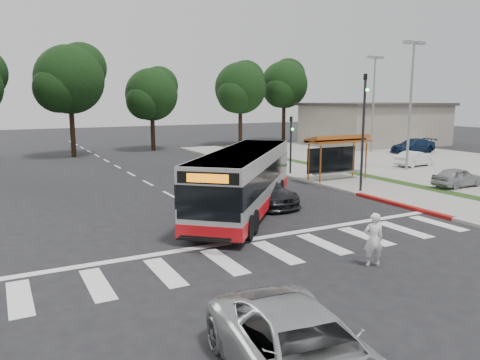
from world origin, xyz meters
TOP-DOWN VIEW (x-y plane):
  - ground at (0.00, 0.00)m, footprint 140.00×140.00m
  - sidewalk_east at (11.00, 8.00)m, footprint 4.00×40.00m
  - curb_east at (9.00, 8.00)m, footprint 0.30×40.00m
  - curb_east_red at (9.00, -2.00)m, footprint 0.32×6.00m
  - parking_lot at (23.00, 10.00)m, footprint 18.00×36.00m
  - commercial_building at (30.00, 22.00)m, footprint 14.00×10.00m
  - building_roof_cap at (30.00, 22.00)m, footprint 14.60×10.60m
  - crosswalk_ladder at (0.00, -5.00)m, footprint 18.00×2.60m
  - bus_shelter at (10.80, 5.10)m, footprint 4.20×1.60m
  - traffic_signal_ne_tall at (9.60, 1.49)m, footprint 0.18×0.37m
  - traffic_signal_ne_short at (9.60, 8.49)m, footprint 0.18×0.37m
  - lot_light_front at (18.00, 6.00)m, footprint 1.90×0.35m
  - lot_light_mid at (24.00, 16.00)m, footprint 1.90×0.35m
  - tree_ne_a at (16.08, 28.06)m, footprint 6.16×5.74m
  - tree_ne_b at (23.08, 30.06)m, footprint 6.16×5.74m
  - tree_north_a at (-1.92, 26.07)m, footprint 6.60×6.15m
  - tree_north_b at (6.07, 28.06)m, footprint 5.72×5.33m
  - transit_bus at (1.73, 0.57)m, footprint 9.14×9.96m
  - pedestrian at (1.97, -7.50)m, footprint 0.73×0.61m
  - dark_sedan at (3.15, 1.70)m, footprint 2.47×5.15m
  - silver_suv_south at (-3.68, -11.74)m, footprint 2.98×5.36m
  - parked_car_0 at (15.50, -0.13)m, footprint 3.36×1.40m
  - parked_car_1 at (20.00, 7.06)m, footprint 3.58×1.57m
  - parked_car_3 at (26.97, 13.57)m, footprint 4.68×2.13m

SIDE VIEW (x-z plane):
  - ground at x=0.00m, z-range 0.00..0.00m
  - crosswalk_ladder at x=0.00m, z-range 0.00..0.01m
  - parking_lot at x=23.00m, z-range 0.00..0.10m
  - sidewalk_east at x=11.00m, z-range 0.00..0.12m
  - curb_east at x=9.00m, z-range 0.00..0.15m
  - curb_east_red at x=9.00m, z-range 0.00..0.15m
  - parked_car_0 at x=15.50m, z-range 0.10..1.24m
  - parked_car_1 at x=20.00m, z-range 0.10..1.24m
  - silver_suv_south at x=-3.68m, z-range 0.00..1.42m
  - dark_sedan at x=3.15m, z-range 0.00..1.45m
  - parked_car_3 at x=26.97m, z-range 0.10..1.43m
  - pedestrian at x=1.97m, z-range 0.00..1.71m
  - transit_bus at x=1.73m, z-range 0.00..2.87m
  - commercial_building at x=30.00m, z-range 0.00..4.40m
  - bus_shelter at x=10.80m, z-range 0.92..3.78m
  - traffic_signal_ne_short at x=9.60m, z-range 0.48..4.48m
  - traffic_signal_ne_tall at x=9.60m, z-range 0.63..7.13m
  - building_roof_cap at x=30.00m, z-range 4.40..4.70m
  - tree_north_b at x=6.07m, z-range 1.45..9.88m
  - lot_light_front at x=18.00m, z-range 1.40..10.41m
  - lot_light_mid at x=24.00m, z-range 1.40..10.41m
  - tree_ne_a at x=16.08m, z-range 1.74..11.04m
  - tree_ne_b at x=23.08m, z-range 1.91..11.93m
  - tree_north_a at x=-1.92m, z-range 1.84..12.01m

